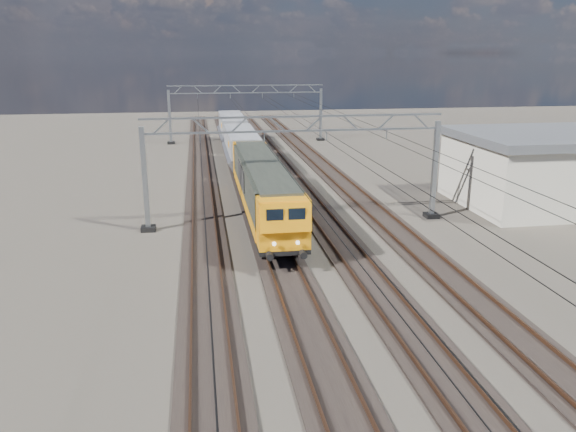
{
  "coord_description": "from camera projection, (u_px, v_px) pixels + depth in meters",
  "views": [
    {
      "loc": [
        -6.08,
        -31.04,
        10.88
      ],
      "look_at": [
        -1.49,
        -2.25,
        2.4
      ],
      "focal_mm": 35.0,
      "sensor_mm": 36.0,
      "label": 1
    }
  ],
  "objects": [
    {
      "name": "track_outer_west",
      "position": [
        205.0,
        247.0,
        32.46
      ],
      "size": [
        2.6,
        140.0,
        0.3
      ],
      "color": "black",
      "rests_on": "ground"
    },
    {
      "name": "track_loco",
      "position": [
        273.0,
        244.0,
        33.07
      ],
      "size": [
        2.6,
        140.0,
        0.3
      ],
      "color": "black",
      "rests_on": "ground"
    },
    {
      "name": "catenary_gantry_far",
      "position": [
        247.0,
        111.0,
        70.23
      ],
      "size": [
        19.9,
        0.9,
        7.11
      ],
      "color": "gray",
      "rests_on": "ground"
    },
    {
      "name": "track_outer_east",
      "position": [
        403.0,
        237.0,
        34.28
      ],
      "size": [
        2.6,
        140.0,
        0.3
      ],
      "color": "black",
      "rests_on": "ground"
    },
    {
      "name": "locomotive",
      "position": [
        263.0,
        186.0,
        37.52
      ],
      "size": [
        2.76,
        21.1,
        3.62
      ],
      "color": "black",
      "rests_on": "ground"
    },
    {
      "name": "hopper_wagon_lead",
      "position": [
        242.0,
        146.0,
        54.33
      ],
      "size": [
        3.38,
        13.0,
        3.25
      ],
      "color": "black",
      "rests_on": "ground"
    },
    {
      "name": "track_inner_east",
      "position": [
        339.0,
        240.0,
        33.67
      ],
      "size": [
        2.6,
        140.0,
        0.3
      ],
      "color": "black",
      "rests_on": "ground"
    },
    {
      "name": "hopper_wagon_mid",
      "position": [
        232.0,
        128.0,
        67.79
      ],
      "size": [
        3.38,
        13.0,
        3.25
      ],
      "color": "black",
      "rests_on": "ground"
    },
    {
      "name": "catenary_gantry_mid",
      "position": [
        296.0,
        166.0,
        36.09
      ],
      "size": [
        19.9,
        0.9,
        7.11
      ],
      "color": "gray",
      "rests_on": "ground"
    },
    {
      "name": "overhead_wires",
      "position": [
        286.0,
        129.0,
        39.37
      ],
      "size": [
        12.03,
        140.0,
        0.53
      ],
      "color": "black",
      "rests_on": "ground"
    },
    {
      "name": "ground",
      "position": [
        307.0,
        243.0,
        33.39
      ],
      "size": [
        160.0,
        160.0,
        0.0
      ],
      "primitive_type": "plane",
      "color": "black",
      "rests_on": "ground"
    }
  ]
}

